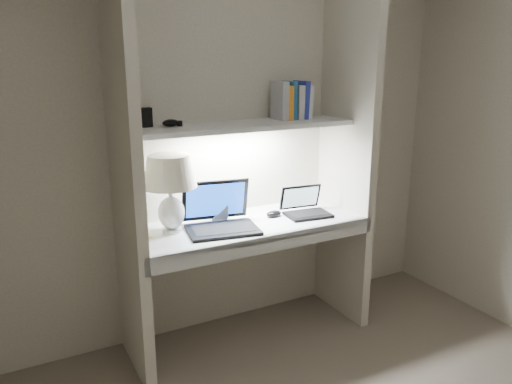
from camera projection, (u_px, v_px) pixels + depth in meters
back_wall at (229, 138)px, 3.17m from camera, size 3.20×0.01×2.50m
alcove_panel_left at (124, 156)px, 2.60m from camera, size 0.06×0.55×2.50m
alcove_panel_right at (348, 136)px, 3.26m from camera, size 0.06×0.55×2.50m
desk at (249, 225)px, 3.06m from camera, size 1.40×0.55×0.04m
desk_apron at (270, 243)px, 2.85m from camera, size 1.46×0.03×0.10m
shelf at (241, 126)px, 2.99m from camera, size 1.40×0.36×0.03m
strip_light at (241, 130)px, 3.00m from camera, size 0.60×0.04×0.02m
table_lamp at (170, 180)px, 2.82m from camera, size 0.31×0.31×0.45m
laptop_main at (220, 218)px, 2.94m from camera, size 0.46×0.41×0.27m
laptop_netbook at (305, 208)px, 3.20m from camera, size 0.30×0.27×0.18m
speaker at (219, 209)px, 3.09m from camera, size 0.11×0.10×0.13m
mouse at (274, 214)px, 3.16m from camera, size 0.11×0.08×0.04m
cable_coil at (300, 213)px, 3.22m from camera, size 0.11×0.11×0.01m
sticky_note at (145, 237)px, 2.80m from camera, size 0.09×0.09×0.00m
book_row at (292, 101)px, 3.18m from camera, size 0.23×0.16×0.24m
shelf_box at (146, 117)px, 2.81m from camera, size 0.07×0.05×0.11m
shelf_gadget at (171, 123)px, 2.83m from camera, size 0.10×0.08×0.04m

